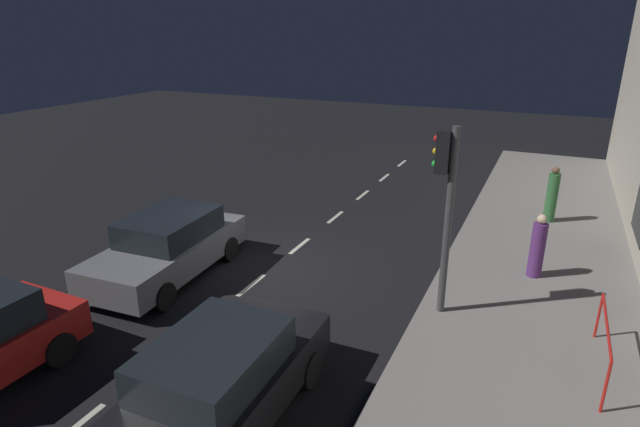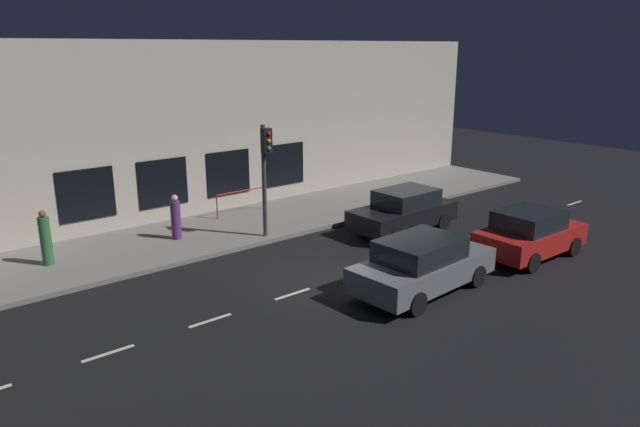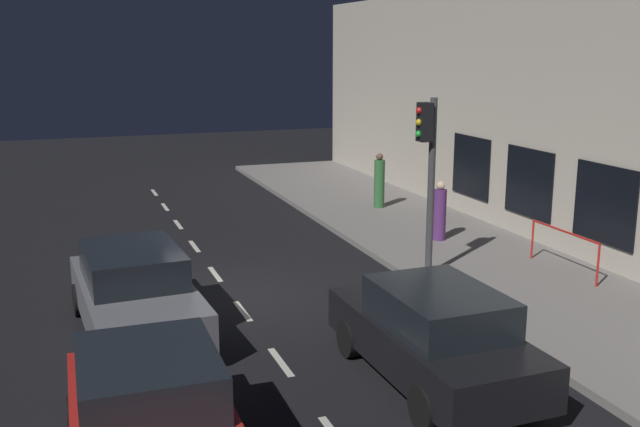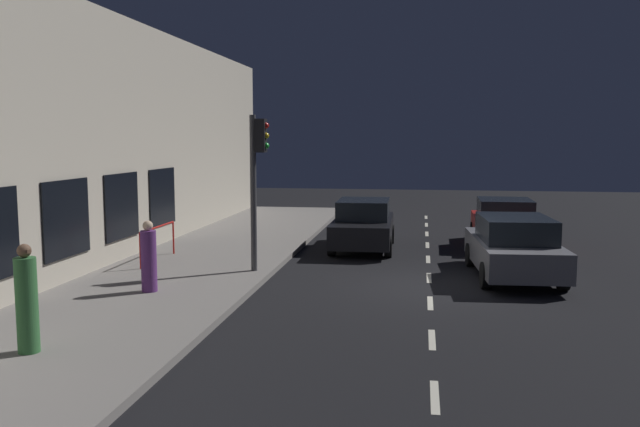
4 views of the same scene
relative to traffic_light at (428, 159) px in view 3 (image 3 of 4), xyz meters
name	(u,v)px [view 3 (image 3 of 4)]	position (x,y,z in m)	size (l,w,h in m)	color
ground_plane	(231,296)	(-4.36, 0.52, -2.80)	(60.00, 60.00, 0.00)	black
sidewalk	(483,263)	(1.89, 0.52, -2.72)	(4.50, 32.00, 0.15)	gray
building_facade	(581,120)	(4.44, 0.52, 0.66)	(0.65, 32.00, 6.93)	beige
lane_centre_line	(243,311)	(-4.36, -0.48, -2.79)	(0.12, 27.20, 0.01)	beige
traffic_light	(428,159)	(0.00, 0.00, 0.00)	(0.50, 0.32, 3.98)	#424244
parked_car_0	(434,335)	(-2.30, -4.60, -2.01)	(1.97, 4.29, 1.58)	black
parked_car_1	(151,418)	(-6.82, -5.74, -2.01)	(2.03, 3.90, 1.58)	red
parked_car_2	(135,291)	(-6.47, -0.86, -2.01)	(2.19, 4.56, 1.58)	slate
pedestrian_0	(379,182)	(2.01, 6.84, -1.83)	(0.44, 0.44, 1.75)	#336B38
pedestrian_1	(440,213)	(1.82, 2.60, -1.91)	(0.43, 0.43, 1.59)	#5B2D70
red_railing	(564,241)	(3.08, -0.89, -1.91)	(0.05, 2.35, 0.97)	red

